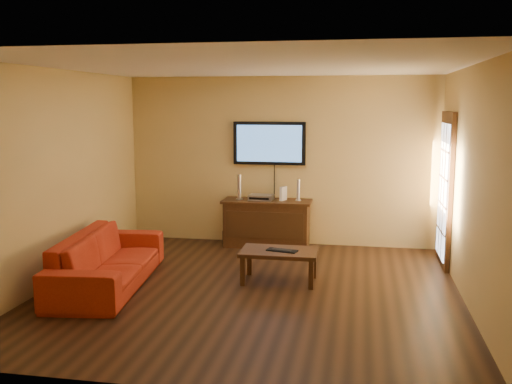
% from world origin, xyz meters
% --- Properties ---
extents(ground_plane, '(5.00, 5.00, 0.00)m').
position_xyz_m(ground_plane, '(0.00, 0.00, 0.00)').
color(ground_plane, black).
rests_on(ground_plane, ground).
extents(room_walls, '(5.00, 5.00, 5.00)m').
position_xyz_m(room_walls, '(0.00, 0.62, 1.69)').
color(room_walls, tan).
rests_on(room_walls, ground).
extents(french_door, '(0.07, 1.02, 2.22)m').
position_xyz_m(french_door, '(2.46, 1.70, 1.05)').
color(french_door, black).
rests_on(french_door, ground).
extents(media_console, '(1.41, 0.54, 0.75)m').
position_xyz_m(media_console, '(-0.18, 2.23, 0.38)').
color(media_console, black).
rests_on(media_console, ground).
extents(television, '(1.17, 0.08, 0.69)m').
position_xyz_m(television, '(-0.18, 2.45, 1.64)').
color(television, black).
rests_on(television, ground).
extents(coffee_table, '(0.98, 0.59, 0.42)m').
position_xyz_m(coffee_table, '(0.28, 0.42, 0.36)').
color(coffee_table, black).
rests_on(coffee_table, ground).
extents(sofa, '(0.93, 2.34, 0.89)m').
position_xyz_m(sofa, '(-1.81, -0.11, 0.44)').
color(sofa, '#A32812').
rests_on(sofa, ground).
extents(speaker_left, '(0.11, 0.11, 0.40)m').
position_xyz_m(speaker_left, '(-0.62, 2.20, 0.94)').
color(speaker_left, silver).
rests_on(speaker_left, media_console).
extents(speaker_right, '(0.09, 0.09, 0.34)m').
position_xyz_m(speaker_right, '(0.32, 2.27, 0.91)').
color(speaker_right, silver).
rests_on(speaker_right, media_console).
extents(av_receiver, '(0.39, 0.29, 0.09)m').
position_xyz_m(av_receiver, '(-0.27, 2.23, 0.79)').
color(av_receiver, silver).
rests_on(av_receiver, media_console).
extents(game_console, '(0.10, 0.17, 0.22)m').
position_xyz_m(game_console, '(0.08, 2.25, 0.86)').
color(game_console, white).
rests_on(game_console, media_console).
extents(subwoofer, '(0.27, 0.27, 0.22)m').
position_xyz_m(subwoofer, '(-0.77, 2.29, 0.11)').
color(subwoofer, black).
rests_on(subwoofer, ground).
extents(bottle, '(0.06, 0.06, 0.18)m').
position_xyz_m(bottle, '(-0.76, 2.02, 0.09)').
color(bottle, white).
rests_on(bottle, ground).
extents(keyboard, '(0.41, 0.23, 0.02)m').
position_xyz_m(keyboard, '(0.32, 0.38, 0.43)').
color(keyboard, black).
rests_on(keyboard, coffee_table).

